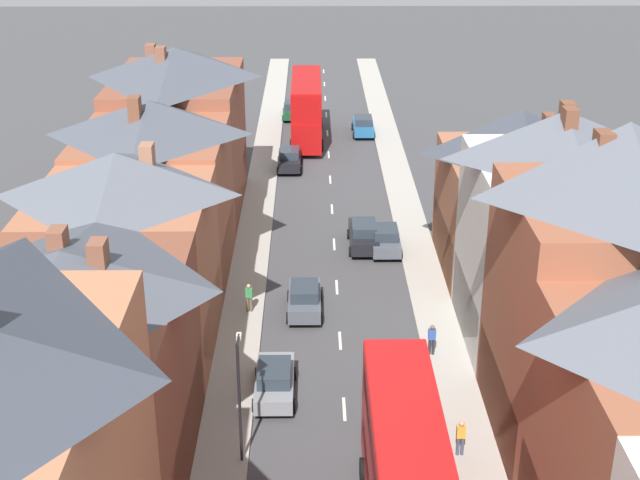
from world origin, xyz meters
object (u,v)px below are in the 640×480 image
at_px(car_mid_black, 293,110).
at_px(car_parked_left_b, 385,239).
at_px(double_decker_bus_lead, 306,108).
at_px(pedestrian_mid_right, 432,338).
at_px(pedestrian_mid_left, 461,436).
at_px(car_near_silver, 363,126).
at_px(double_decker_bus_mid_street, 405,477).
at_px(car_near_blue, 364,235).
at_px(car_far_grey, 305,298).
at_px(pedestrian_far_left, 249,296).
at_px(car_parked_left_a, 275,380).
at_px(street_lamp, 239,392).
at_px(car_parked_right_a, 289,159).

relative_size(car_mid_black, car_parked_left_b, 1.02).
bearing_deg(double_decker_bus_lead, pedestrian_mid_right, -80.14).
distance_m(car_mid_black, pedestrian_mid_left, 50.89).
bearing_deg(car_near_silver, double_decker_bus_mid_street, -91.51).
height_order(double_decker_bus_mid_street, car_near_blue, double_decker_bus_mid_street).
distance_m(car_far_grey, pedestrian_far_left, 2.94).
bearing_deg(pedestrian_mid_right, car_parked_left_a, -156.04).
distance_m(pedestrian_mid_left, pedestrian_mid_right, 7.87).
bearing_deg(double_decker_bus_lead, street_lamp, -93.21).
xyz_separation_m(car_near_silver, pedestrian_far_left, (-7.83, -32.67, 0.22)).
height_order(car_parked_left_a, pedestrian_mid_left, pedestrian_mid_left).
relative_size(car_parked_left_a, pedestrian_far_left, 2.61).
bearing_deg(car_near_silver, pedestrian_far_left, -103.48).
bearing_deg(pedestrian_mid_right, car_near_silver, 91.97).
xyz_separation_m(car_near_blue, car_parked_left_a, (-4.90, -16.41, -0.05)).
relative_size(car_parked_left_b, pedestrian_mid_right, 2.42).
xyz_separation_m(pedestrian_far_left, street_lamp, (0.48, -12.48, 2.21)).
bearing_deg(car_parked_right_a, car_far_grey, -86.81).
height_order(car_parked_left_a, car_parked_left_b, car_parked_left_b).
bearing_deg(pedestrian_mid_right, car_parked_left_b, 95.82).
bearing_deg(double_decker_bus_mid_street, car_near_silver, 88.49).
xyz_separation_m(double_decker_bus_lead, car_parked_right_a, (-1.29, -7.63, -1.96)).
bearing_deg(car_mid_black, car_far_grey, -88.03).
distance_m(car_mid_black, street_lamp, 50.49).
height_order(car_near_silver, pedestrian_mid_left, pedestrian_mid_left).
bearing_deg(street_lamp, car_near_blue, 73.98).
xyz_separation_m(car_near_blue, car_parked_right_a, (-4.90, 14.87, -0.00)).
relative_size(car_near_blue, car_parked_left_b, 1.11).
height_order(car_parked_left_a, pedestrian_mid_right, pedestrian_mid_right).
relative_size(car_parked_right_a, street_lamp, 0.72).
xyz_separation_m(car_near_silver, car_parked_right_a, (-6.20, -9.21, 0.03)).
relative_size(car_near_blue, car_parked_left_a, 1.03).
bearing_deg(pedestrian_mid_left, car_far_grey, 116.96).
bearing_deg(pedestrian_mid_right, double_decker_bus_lead, 99.86).
xyz_separation_m(car_mid_black, street_lamp, (-1.15, -50.42, 2.43)).
xyz_separation_m(car_near_silver, street_lamp, (-7.35, -45.15, 2.42)).
relative_size(double_decker_bus_mid_street, pedestrian_mid_left, 6.71).
bearing_deg(car_mid_black, car_near_silver, -40.38).
height_order(car_near_blue, pedestrian_mid_right, pedestrian_mid_right).
distance_m(double_decker_bus_lead, car_parked_left_a, 38.98).
height_order(car_near_silver, car_parked_right_a, car_parked_right_a).
xyz_separation_m(car_near_silver, car_mid_black, (-6.20, 5.27, -0.01)).
height_order(double_decker_bus_mid_street, car_parked_right_a, double_decker_bus_mid_street).
bearing_deg(double_decker_bus_lead, car_mid_black, 100.66).
height_order(car_near_blue, street_lamp, street_lamp).
bearing_deg(car_near_silver, car_parked_left_b, -90.00).
distance_m(double_decker_bus_lead, street_lamp, 43.64).
xyz_separation_m(double_decker_bus_lead, car_mid_black, (-1.29, 6.86, -2.01)).
relative_size(double_decker_bus_mid_street, car_near_blue, 2.49).
xyz_separation_m(car_near_blue, car_far_grey, (-3.60, -8.47, -0.02)).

